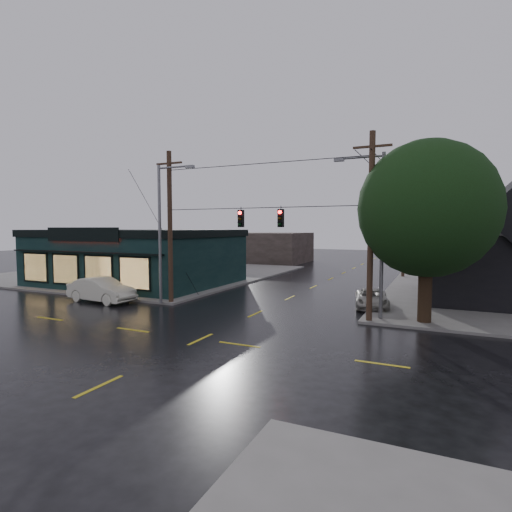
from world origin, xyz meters
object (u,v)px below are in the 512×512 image
at_px(corner_tree, 427,209).
at_px(sedan_cream, 102,290).
at_px(utility_pole_ne, 369,323).
at_px(suv_silver, 372,299).
at_px(utility_pole_nw, 171,304).

relative_size(corner_tree, sedan_cream, 1.85).
bearing_deg(utility_pole_ne, suv_silver, 96.73).
relative_size(utility_pole_ne, suv_silver, 2.39).
distance_m(corner_tree, sedan_cream, 21.22).
xyz_separation_m(utility_pole_ne, suv_silver, (-0.50, 4.23, 0.59)).
height_order(utility_pole_nw, sedan_cream, utility_pole_nw).
relative_size(utility_pole_nw, sedan_cream, 1.98).
distance_m(utility_pole_nw, sedan_cream, 5.03).
height_order(corner_tree, sedan_cream, corner_tree).
relative_size(utility_pole_nw, suv_silver, 2.39).
xyz_separation_m(corner_tree, utility_pole_ne, (-2.71, -0.87, -6.07)).
height_order(corner_tree, suv_silver, corner_tree).
bearing_deg(utility_pole_ne, sedan_cream, -175.16).
xyz_separation_m(corner_tree, sedan_cream, (-20.43, -2.37, -5.22)).
xyz_separation_m(utility_pole_nw, suv_silver, (12.50, 4.23, 0.59)).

